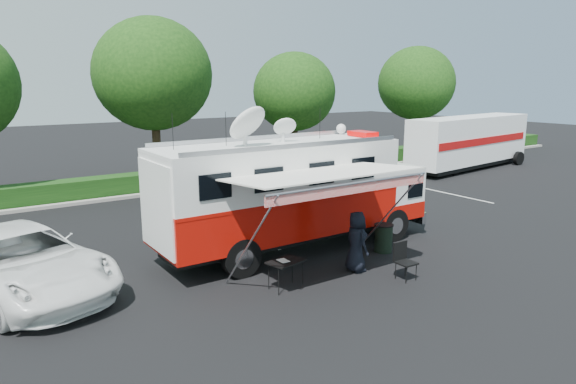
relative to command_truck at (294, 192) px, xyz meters
name	(u,v)px	position (x,y,z in m)	size (l,w,h in m)	color
ground_plane	(296,249)	(0.08, 0.00, -2.01)	(120.00, 120.00, 0.00)	black
back_border	(175,92)	(1.23, 12.90, 3.00)	(60.00, 6.14, 8.87)	#9E998E
stall_lines	(240,231)	(-0.42, 3.00, -2.00)	(24.12, 5.50, 0.01)	silver
command_truck	(294,192)	(0.00, 0.00, 0.00)	(9.76, 2.69, 4.69)	black
awning	(327,177)	(-0.87, -2.79, 1.01)	(5.33, 2.74, 3.22)	white
white_suv	(25,293)	(-8.09, 1.09, -2.01)	(2.94, 6.39, 1.77)	white
person	(356,271)	(0.40, -2.67, -2.01)	(0.90, 0.58, 1.83)	black
folding_table	(286,262)	(-2.13, -2.63, -1.24)	(1.09, 0.87, 0.82)	black
folding_chair	(403,257)	(1.09, -3.89, -1.37)	(0.52, 0.55, 1.08)	black
trash_bin	(384,238)	(2.35, -1.84, -1.53)	(0.63, 0.63, 0.94)	black
semi_trailer	(469,141)	(18.88, 7.18, -0.23)	(11.15, 3.60, 3.38)	white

